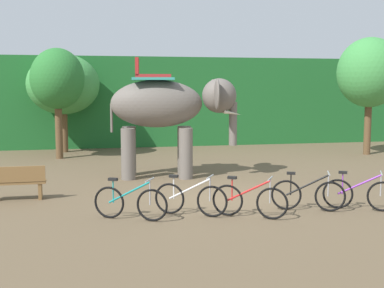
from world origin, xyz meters
name	(u,v)px	position (x,y,z in m)	size (l,w,h in m)	color
ground_plane	(217,197)	(0.00, 0.00, 0.00)	(80.00, 80.00, 0.00)	brown
foliage_hedge	(150,101)	(0.00, 14.39, 2.16)	(36.00, 6.00, 4.31)	#1E6028
tree_center_right	(57,79)	(-4.43, 8.27, 3.17)	(2.13, 2.13, 4.42)	brown
tree_left	(63,84)	(-4.30, 10.35, 2.99)	(3.15, 3.15, 4.32)	brown
tree_far_left	(370,73)	(8.42, 6.89, 3.47)	(2.71, 2.71, 4.96)	brown
elephant	(167,108)	(-0.81, 3.24, 2.20)	(4.22, 2.15, 3.78)	#665E56
bike_teal	(130,202)	(-2.45, -1.87, 0.39)	(1.54, 0.86, 0.92)	black
bike_white	(190,199)	(-1.09, -1.76, 0.39)	(1.52, 0.89, 0.92)	black
bike_red	(249,200)	(0.15, -2.22, 0.39)	(1.49, 0.92, 0.92)	black
bike_black	(308,194)	(1.68, -1.89, 0.39)	(1.60, 0.76, 0.92)	black
bike_purple	(360,194)	(2.90, -2.08, 0.39)	(1.52, 0.88, 0.92)	black
wooden_bench	(15,182)	(-5.14, 0.64, 0.48)	(1.50, 0.42, 0.89)	brown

